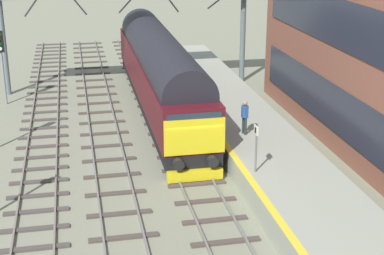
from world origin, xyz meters
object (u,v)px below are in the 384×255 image
at_px(signal_post_far, 1,57).
at_px(waiting_passenger, 245,114).
at_px(diesel_locomotive, 160,70).
at_px(platform_number_sign, 256,142).

height_order(signal_post_far, waiting_passenger, signal_post_far).
relative_size(diesel_locomotive, signal_post_far, 4.46).
bearing_deg(waiting_passenger, platform_number_sign, 155.01).
height_order(diesel_locomotive, signal_post_far, diesel_locomotive).
height_order(signal_post_far, platform_number_sign, signal_post_far).
distance_m(diesel_locomotive, signal_post_far, 9.58).
bearing_deg(waiting_passenger, signal_post_far, 34.19).
relative_size(diesel_locomotive, waiting_passenger, 12.21).
relative_size(signal_post_far, platform_number_sign, 2.26).
relative_size(diesel_locomotive, platform_number_sign, 10.10).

